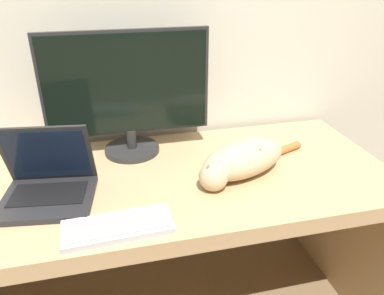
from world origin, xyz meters
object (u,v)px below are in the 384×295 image
at_px(laptop, 48,185).
at_px(external_keyboard, 118,227).
at_px(cat, 242,159).
at_px(monitor, 128,93).

height_order(laptop, external_keyboard, laptop).
xyz_separation_m(laptop, cat, (0.67, -0.01, 0.02)).
height_order(external_keyboard, cat, cat).
relative_size(monitor, external_keyboard, 1.95).
relative_size(external_keyboard, cat, 0.65).
bearing_deg(laptop, external_keyboard, -38.98).
relative_size(monitor, cat, 1.28).
bearing_deg(laptop, cat, 6.91).
bearing_deg(external_keyboard, monitor, 77.11).
distance_m(laptop, cat, 0.67).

